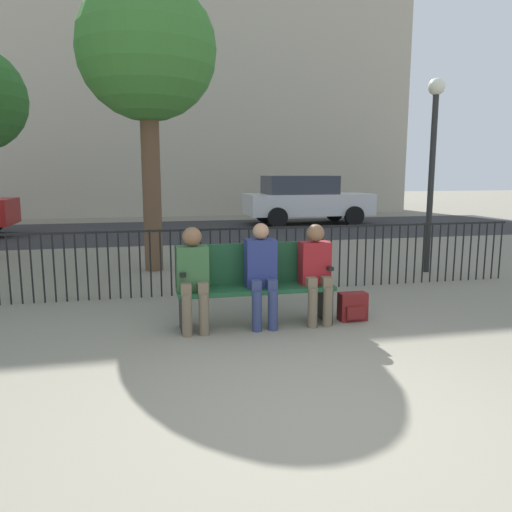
{
  "coord_description": "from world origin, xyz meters",
  "views": [
    {
      "loc": [
        -1.22,
        -3.0,
        1.72
      ],
      "look_at": [
        0.0,
        2.36,
        0.8
      ],
      "focal_mm": 35.0,
      "sensor_mm": 36.0,
      "label": 1
    }
  ],
  "objects_px": {
    "backpack": "(353,307)",
    "lamp_post": "(433,144)",
    "park_bench": "(254,281)",
    "seated_person_1": "(261,270)",
    "seated_person_2": "(316,268)",
    "parked_car_1": "(306,199)",
    "seated_person_0": "(193,273)",
    "tree_2": "(147,53)"
  },
  "relations": [
    {
      "from": "lamp_post",
      "to": "tree_2",
      "type": "bearing_deg",
      "value": 165.38
    },
    {
      "from": "tree_2",
      "to": "parked_car_1",
      "type": "distance_m",
      "value": 9.28
    },
    {
      "from": "seated_person_2",
      "to": "backpack",
      "type": "height_order",
      "value": "seated_person_2"
    },
    {
      "from": "seated_person_1",
      "to": "seated_person_2",
      "type": "relative_size",
      "value": 1.02
    },
    {
      "from": "seated_person_1",
      "to": "parked_car_1",
      "type": "xyz_separation_m",
      "value": [
        4.1,
        10.77,
        0.19
      ]
    },
    {
      "from": "park_bench",
      "to": "seated_person_1",
      "type": "distance_m",
      "value": 0.21
    },
    {
      "from": "seated_person_0",
      "to": "parked_car_1",
      "type": "distance_m",
      "value": 11.82
    },
    {
      "from": "park_bench",
      "to": "seated_person_2",
      "type": "distance_m",
      "value": 0.72
    },
    {
      "from": "lamp_post",
      "to": "parked_car_1",
      "type": "relative_size",
      "value": 0.78
    },
    {
      "from": "park_bench",
      "to": "tree_2",
      "type": "xyz_separation_m",
      "value": [
        -1.05,
        3.51,
        3.2
      ]
    },
    {
      "from": "park_bench",
      "to": "lamp_post",
      "type": "xyz_separation_m",
      "value": [
        3.61,
        2.29,
        1.7
      ]
    },
    {
      "from": "backpack",
      "to": "lamp_post",
      "type": "xyz_separation_m",
      "value": [
        2.46,
        2.44,
        2.03
      ]
    },
    {
      "from": "tree_2",
      "to": "backpack",
      "type": "bearing_deg",
      "value": -58.96
    },
    {
      "from": "seated_person_2",
      "to": "backpack",
      "type": "xyz_separation_m",
      "value": [
        0.46,
        -0.02,
        -0.48
      ]
    },
    {
      "from": "seated_person_2",
      "to": "lamp_post",
      "type": "distance_m",
      "value": 4.1
    },
    {
      "from": "seated_person_2",
      "to": "tree_2",
      "type": "relative_size",
      "value": 0.23
    },
    {
      "from": "seated_person_0",
      "to": "lamp_post",
      "type": "relative_size",
      "value": 0.35
    },
    {
      "from": "seated_person_2",
      "to": "tree_2",
      "type": "height_order",
      "value": "tree_2"
    },
    {
      "from": "seated_person_2",
      "to": "tree_2",
      "type": "xyz_separation_m",
      "value": [
        -1.74,
        3.64,
        3.05
      ]
    },
    {
      "from": "backpack",
      "to": "lamp_post",
      "type": "bearing_deg",
      "value": 44.84
    },
    {
      "from": "seated_person_1",
      "to": "backpack",
      "type": "distance_m",
      "value": 1.2
    },
    {
      "from": "seated_person_0",
      "to": "parked_car_1",
      "type": "bearing_deg",
      "value": 65.71
    },
    {
      "from": "backpack",
      "to": "parked_car_1",
      "type": "bearing_deg",
      "value": 74.48
    },
    {
      "from": "backpack",
      "to": "tree_2",
      "type": "height_order",
      "value": "tree_2"
    },
    {
      "from": "tree_2",
      "to": "lamp_post",
      "type": "xyz_separation_m",
      "value": [
        4.66,
        -1.22,
        -1.5
      ]
    },
    {
      "from": "park_bench",
      "to": "seated_person_1",
      "type": "height_order",
      "value": "seated_person_1"
    },
    {
      "from": "seated_person_2",
      "to": "parked_car_1",
      "type": "distance_m",
      "value": 11.31
    },
    {
      "from": "park_bench",
      "to": "seated_person_2",
      "type": "bearing_deg",
      "value": -10.89
    },
    {
      "from": "seated_person_0",
      "to": "parked_car_1",
      "type": "relative_size",
      "value": 0.27
    },
    {
      "from": "seated_person_2",
      "to": "parked_car_1",
      "type": "height_order",
      "value": "parked_car_1"
    },
    {
      "from": "seated_person_1",
      "to": "seated_person_0",
      "type": "bearing_deg",
      "value": -179.88
    },
    {
      "from": "parked_car_1",
      "to": "lamp_post",
      "type": "bearing_deg",
      "value": -93.7
    },
    {
      "from": "seated_person_0",
      "to": "seated_person_2",
      "type": "height_order",
      "value": "seated_person_0"
    },
    {
      "from": "parked_car_1",
      "to": "seated_person_2",
      "type": "bearing_deg",
      "value": -107.81
    },
    {
      "from": "seated_person_0",
      "to": "backpack",
      "type": "relative_size",
      "value": 3.46
    },
    {
      "from": "seated_person_1",
      "to": "seated_person_2",
      "type": "distance_m",
      "value": 0.64
    },
    {
      "from": "park_bench",
      "to": "seated_person_1",
      "type": "bearing_deg",
      "value": -69.2
    },
    {
      "from": "park_bench",
      "to": "parked_car_1",
      "type": "bearing_deg",
      "value": 68.69
    },
    {
      "from": "seated_person_2",
      "to": "lamp_post",
      "type": "relative_size",
      "value": 0.35
    },
    {
      "from": "backpack",
      "to": "lamp_post",
      "type": "height_order",
      "value": "lamp_post"
    },
    {
      "from": "seated_person_0",
      "to": "parked_car_1",
      "type": "xyz_separation_m",
      "value": [
        4.86,
        10.77,
        0.2
      ]
    },
    {
      "from": "tree_2",
      "to": "parked_car_1",
      "type": "xyz_separation_m",
      "value": [
        5.2,
        7.13,
        -2.85
      ]
    }
  ]
}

